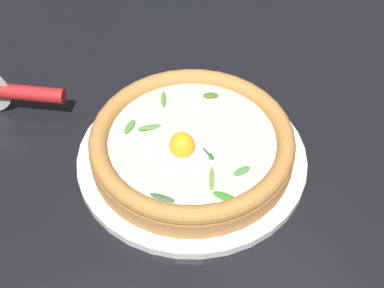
# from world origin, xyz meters

# --- Properties ---
(ground_plane) EXTENTS (2.40, 2.40, 0.03)m
(ground_plane) POSITION_xyz_m (0.00, 0.00, -0.01)
(ground_plane) COLOR black
(ground_plane) RESTS_ON ground
(pizza_plate) EXTENTS (0.31, 0.31, 0.01)m
(pizza_plate) POSITION_xyz_m (-0.01, -0.03, 0.01)
(pizza_plate) COLOR white
(pizza_plate) RESTS_ON ground
(pizza) EXTENTS (0.27, 0.27, 0.06)m
(pizza) POSITION_xyz_m (-0.01, -0.03, 0.03)
(pizza) COLOR #BA8245
(pizza) RESTS_ON pizza_plate
(pizza_cutter) EXTENTS (0.16, 0.08, 0.09)m
(pizza_cutter) POSITION_xyz_m (-0.23, 0.13, 0.04)
(pizza_cutter) COLOR silver
(pizza_cutter) RESTS_ON ground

